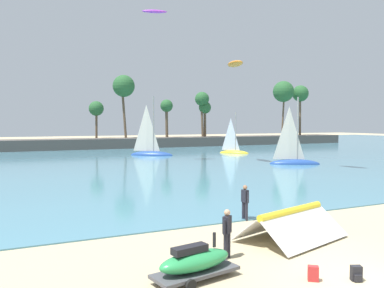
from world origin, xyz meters
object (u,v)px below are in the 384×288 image
backpack_spare (313,274)px  sailboat_near_shore (294,158)px  watercraft_on_trailer (195,262)px  sailboat_toward_headland (233,149)px  person_at_waterline (245,201)px  sailboat_mid_bay (151,150)px  kite_aloft_low_near_shore (235,64)px  backpack_near_kite (356,274)px  kite_aloft_high_over_bay (154,11)px  person_rigging_by_gear (227,232)px  folded_kite (291,219)px

backpack_spare → sailboat_near_shore: bearing=51.7°
watercraft_on_trailer → sailboat_toward_headland: (25.28, 40.17, 0.13)m
person_at_waterline → sailboat_mid_bay: bearing=77.9°
sailboat_toward_headland → kite_aloft_low_near_shore: kite_aloft_low_near_shore is taller
backpack_near_kite → sailboat_toward_headland: 47.17m
watercraft_on_trailer → backpack_spare: 3.43m
watercraft_on_trailer → backpack_spare: watercraft_on_trailer is taller
backpack_spare → sailboat_toward_headland: sailboat_toward_headland is taller
backpack_near_kite → kite_aloft_low_near_shore: size_ratio=0.12×
backpack_spare → sailboat_toward_headland: bearing=61.9°
backpack_spare → kite_aloft_low_near_shore: (15.20, 29.69, 10.91)m
watercraft_on_trailer → backpack_spare: bearing=-26.0°
backpack_near_kite → sailboat_near_shore: (19.07, 26.14, 0.56)m
sailboat_mid_bay → sailboat_toward_headland: bearing=-6.9°
person_at_waterline → sailboat_mid_bay: (7.79, 36.27, -0.05)m
sailboat_mid_bay → kite_aloft_low_near_shore: size_ratio=2.37×
person_at_waterline → kite_aloft_high_over_bay: (5.21, 27.13, 16.14)m
watercraft_on_trailer → person_rigging_by_gear: (1.77, 1.22, 0.38)m
sailboat_mid_bay → sailboat_toward_headland: 12.45m
backpack_spare → kite_aloft_low_near_shore: bearing=62.9°
sailboat_toward_headland → kite_aloft_high_over_bay: bearing=-152.9°
backpack_spare → sailboat_mid_bay: sailboat_mid_bay is taller
watercraft_on_trailer → backpack_near_kite: 4.68m
sailboat_mid_bay → kite_aloft_low_near_shore: bearing=-68.3°
kite_aloft_high_over_bay → person_rigging_by_gear: bearing=91.4°
person_at_waterline → backpack_spare: size_ratio=3.78×
backpack_spare → sailboat_toward_headland: (22.21, 41.67, 0.44)m
backpack_spare → kite_aloft_high_over_bay: kite_aloft_high_over_bay is taller
sailboat_toward_headland → sailboat_near_shore: bearing=-97.1°
folded_kite → kite_aloft_low_near_shore: size_ratio=1.25×
person_at_waterline → backpack_near_kite: size_ratio=3.78×
sailboat_near_shore → kite_aloft_high_over_bay: kite_aloft_high_over_bay is taller
kite_aloft_low_near_shore → sailboat_near_shore: bearing=-117.7°
sailboat_near_shore → person_at_waterline: bearing=-134.1°
backpack_near_kite → kite_aloft_high_over_bay: (6.14, 34.55, 16.82)m
sailboat_mid_bay → kite_aloft_high_over_bay: bearing=-105.8°
folded_kite → watercraft_on_trailer: watercraft_on_trailer is taller
person_rigging_by_gear → watercraft_on_trailer: bearing=-145.5°
backpack_spare → kite_aloft_high_over_bay: 38.64m
backpack_near_kite → kite_aloft_high_over_bay: 38.91m
sailboat_near_shore → backpack_spare: bearing=-128.3°
backpack_near_kite → kite_aloft_low_near_shore: kite_aloft_low_near_shore is taller
watercraft_on_trailer → kite_aloft_high_over_bay: (10.34, 32.52, 16.51)m
backpack_spare → person_rigging_by_gear: bearing=115.5°
backpack_near_kite → kite_aloft_high_over_bay: kite_aloft_high_over_bay is taller
sailboat_mid_bay → folded_kite: bearing=-101.2°
kite_aloft_high_over_bay → person_at_waterline: bearing=95.8°
sailboat_near_shore → sailboat_mid_bay: (-10.35, 17.55, 0.08)m
person_rigging_by_gear → backpack_near_kite: (2.43, -3.25, -0.69)m
sailboat_mid_bay → sailboat_toward_headland: (12.36, -1.49, -0.20)m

